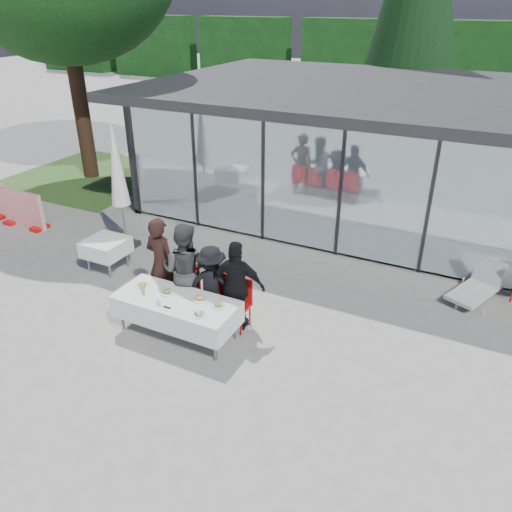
{
  "coord_description": "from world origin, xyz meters",
  "views": [
    {
      "loc": [
        4.09,
        -6.38,
        5.5
      ],
      "look_at": [
        0.3,
        1.2,
        1.12
      ],
      "focal_mm": 35.0,
      "sensor_mm": 36.0,
      "label": 1
    }
  ],
  "objects_px": {
    "diner_d": "(237,286)",
    "plate_extra": "(199,314)",
    "dining_table": "(177,309)",
    "folded_eyeglasses": "(167,307)",
    "spare_table_left": "(106,247)",
    "lounger": "(478,286)",
    "plate_a": "(143,285)",
    "diner_chair_b": "(188,287)",
    "market_umbrella": "(117,173)",
    "diner_a": "(161,264)",
    "plate_c": "(200,299)",
    "diner_chair_a": "(165,280)",
    "plate_d": "(219,305)",
    "diner_c": "(212,285)",
    "diner_b": "(185,270)",
    "diner_chair_c": "(214,294)",
    "plate_b": "(168,292)",
    "juice_bottle": "(143,289)",
    "diner_chair_d": "(239,301)"
  },
  "relations": [
    {
      "from": "diner_chair_d",
      "to": "diner_chair_a",
      "type": "bearing_deg",
      "value": 180.0
    },
    {
      "from": "spare_table_left",
      "to": "market_umbrella",
      "type": "height_order",
      "value": "market_umbrella"
    },
    {
      "from": "diner_chair_a",
      "to": "lounger",
      "type": "bearing_deg",
      "value": 28.97
    },
    {
      "from": "plate_a",
      "to": "plate_b",
      "type": "xyz_separation_m",
      "value": [
        0.57,
        -0.01,
        0.0
      ]
    },
    {
      "from": "diner_a",
      "to": "diner_chair_a",
      "type": "distance_m",
      "value": 0.42
    },
    {
      "from": "diner_chair_b",
      "to": "plate_a",
      "type": "xyz_separation_m",
      "value": [
        -0.56,
        -0.64,
        0.24
      ]
    },
    {
      "from": "diner_b",
      "to": "plate_b",
      "type": "relative_size",
      "value": 6.85
    },
    {
      "from": "diner_chair_a",
      "to": "diner_chair_d",
      "type": "distance_m",
      "value": 1.66
    },
    {
      "from": "plate_d",
      "to": "market_umbrella",
      "type": "height_order",
      "value": "market_umbrella"
    },
    {
      "from": "diner_a",
      "to": "plate_d",
      "type": "relative_size",
      "value": 6.89
    },
    {
      "from": "juice_bottle",
      "to": "diner_c",
      "type": "bearing_deg",
      "value": 37.98
    },
    {
      "from": "diner_a",
      "to": "market_umbrella",
      "type": "height_order",
      "value": "market_umbrella"
    },
    {
      "from": "diner_d",
      "to": "plate_extra",
      "type": "height_order",
      "value": "diner_d"
    },
    {
      "from": "diner_c",
      "to": "spare_table_left",
      "type": "bearing_deg",
      "value": -30.13
    },
    {
      "from": "diner_chair_b",
      "to": "plate_c",
      "type": "relative_size",
      "value": 3.54
    },
    {
      "from": "diner_b",
      "to": "market_umbrella",
      "type": "height_order",
      "value": "market_umbrella"
    },
    {
      "from": "plate_d",
      "to": "folded_eyeglasses",
      "type": "distance_m",
      "value": 0.89
    },
    {
      "from": "diner_chair_a",
      "to": "plate_b",
      "type": "distance_m",
      "value": 0.88
    },
    {
      "from": "plate_a",
      "to": "market_umbrella",
      "type": "relative_size",
      "value": 0.09
    },
    {
      "from": "plate_a",
      "to": "lounger",
      "type": "relative_size",
      "value": 0.19
    },
    {
      "from": "diner_chair_c",
      "to": "juice_bottle",
      "type": "height_order",
      "value": "diner_chair_c"
    },
    {
      "from": "spare_table_left",
      "to": "plate_extra",
      "type": "bearing_deg",
      "value": -24.64
    },
    {
      "from": "diner_c",
      "to": "plate_extra",
      "type": "height_order",
      "value": "diner_c"
    },
    {
      "from": "dining_table",
      "to": "diner_chair_a",
      "type": "height_order",
      "value": "diner_chair_a"
    },
    {
      "from": "folded_eyeglasses",
      "to": "spare_table_left",
      "type": "bearing_deg",
      "value": 150.03
    },
    {
      "from": "plate_c",
      "to": "plate_d",
      "type": "bearing_deg",
      "value": -3.69
    },
    {
      "from": "diner_c",
      "to": "plate_extra",
      "type": "distance_m",
      "value": 0.98
    },
    {
      "from": "lounger",
      "to": "dining_table",
      "type": "bearing_deg",
      "value": -141.28
    },
    {
      "from": "diner_a",
      "to": "plate_extra",
      "type": "xyz_separation_m",
      "value": [
        1.43,
        -0.93,
        -0.17
      ]
    },
    {
      "from": "folded_eyeglasses",
      "to": "juice_bottle",
      "type": "bearing_deg",
      "value": 162.64
    },
    {
      "from": "diner_chair_c",
      "to": "plate_b",
      "type": "distance_m",
      "value": 0.9
    },
    {
      "from": "diner_a",
      "to": "plate_c",
      "type": "height_order",
      "value": "diner_a"
    },
    {
      "from": "plate_d",
      "to": "diner_c",
      "type": "bearing_deg",
      "value": 130.7
    },
    {
      "from": "plate_c",
      "to": "folded_eyeglasses",
      "type": "bearing_deg",
      "value": -127.93
    },
    {
      "from": "dining_table",
      "to": "lounger",
      "type": "distance_m",
      "value": 6.15
    },
    {
      "from": "diner_chair_a",
      "to": "spare_table_left",
      "type": "xyz_separation_m",
      "value": [
        -2.04,
        0.6,
        0.02
      ]
    },
    {
      "from": "juice_bottle",
      "to": "folded_eyeglasses",
      "type": "relative_size",
      "value": 1.07
    },
    {
      "from": "diner_c",
      "to": "juice_bottle",
      "type": "xyz_separation_m",
      "value": [
        -0.99,
        -0.77,
        0.05
      ]
    },
    {
      "from": "dining_table",
      "to": "plate_extra",
      "type": "distance_m",
      "value": 0.72
    },
    {
      "from": "diner_chair_c",
      "to": "folded_eyeglasses",
      "type": "height_order",
      "value": "diner_chair_c"
    },
    {
      "from": "juice_bottle",
      "to": "market_umbrella",
      "type": "distance_m",
      "value": 3.76
    },
    {
      "from": "diner_b",
      "to": "plate_extra",
      "type": "height_order",
      "value": "diner_b"
    },
    {
      "from": "diner_d",
      "to": "market_umbrella",
      "type": "xyz_separation_m",
      "value": [
        -4.09,
        1.75,
        1.02
      ]
    },
    {
      "from": "plate_extra",
      "to": "diner_chair_b",
      "type": "bearing_deg",
      "value": 132.04
    },
    {
      "from": "diner_c",
      "to": "plate_d",
      "type": "distance_m",
      "value": 0.71
    },
    {
      "from": "diner_a",
      "to": "spare_table_left",
      "type": "distance_m",
      "value": 2.18
    },
    {
      "from": "plate_a",
      "to": "diner_chair_b",
      "type": "bearing_deg",
      "value": 48.54
    },
    {
      "from": "diner_chair_d",
      "to": "spare_table_left",
      "type": "distance_m",
      "value": 3.75
    },
    {
      "from": "diner_chair_a",
      "to": "folded_eyeglasses",
      "type": "distance_m",
      "value": 1.35
    },
    {
      "from": "diner_b",
      "to": "diner_d",
      "type": "xyz_separation_m",
      "value": [
        1.12,
        0.0,
        -0.06
      ]
    }
  ]
}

